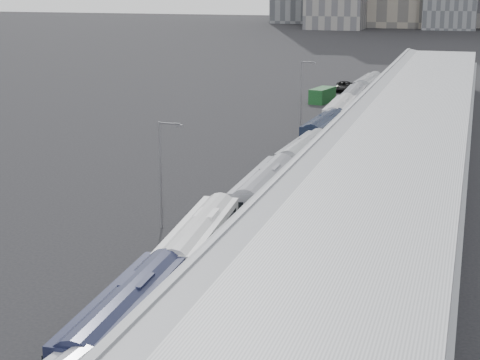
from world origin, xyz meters
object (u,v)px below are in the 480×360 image
at_px(bus_5, 324,134).
at_px(shipping_container, 322,95).
at_px(bus_7, 354,102).
at_px(bus_3, 265,197).
at_px(bus_1, 126,329).
at_px(bus_6, 340,117).
at_px(street_lamp_far, 303,88).
at_px(bus_8, 369,89).
at_px(street_lamp_near, 163,168).
at_px(bus_2, 199,250).
at_px(suv, 344,87).
at_px(bus_4, 304,160).

height_order(bus_5, shipping_container, bus_5).
bearing_deg(shipping_container, bus_7, -42.41).
height_order(bus_3, bus_7, bus_3).
bearing_deg(bus_3, bus_1, -91.96).
height_order(bus_6, bus_7, bus_6).
distance_m(bus_6, street_lamp_far, 6.99).
distance_m(bus_8, street_lamp_near, 77.34).
relative_size(bus_2, bus_7, 1.05).
bearing_deg(bus_3, street_lamp_near, -142.53).
relative_size(bus_2, street_lamp_near, 1.56).
relative_size(bus_2, bus_5, 1.04).
height_order(bus_8, suv, bus_8).
relative_size(bus_7, street_lamp_far, 1.49).
distance_m(bus_4, bus_6, 26.36).
xyz_separation_m(bus_2, bus_8, (0.33, 85.93, -0.04)).
xyz_separation_m(bus_3, bus_8, (-0.55, 71.34, -0.08)).
height_order(bus_3, bus_6, bus_3).
height_order(bus_4, suv, bus_4).
distance_m(street_lamp_near, suv, 84.54).
relative_size(bus_1, bus_2, 0.98).
relative_size(bus_1, bus_8, 1.01).
height_order(bus_4, bus_8, bus_8).
xyz_separation_m(bus_2, bus_7, (0.11, 70.49, -0.07)).
bearing_deg(street_lamp_near, bus_7, 84.10).
height_order(bus_2, bus_5, bus_2).
height_order(bus_1, street_lamp_far, street_lamp_far).
xyz_separation_m(bus_3, bus_7, (-0.77, 55.90, -0.11)).
relative_size(bus_4, bus_5, 0.97).
relative_size(bus_1, street_lamp_far, 1.54).
distance_m(bus_5, bus_6, 12.18).
relative_size(bus_1, bus_7, 1.03).
height_order(bus_3, suv, bus_3).
xyz_separation_m(bus_8, street_lamp_far, (-5.67, -27.01, 3.46)).
bearing_deg(bus_5, bus_3, -85.63).
relative_size(bus_1, shipping_container, 2.25).
relative_size(bus_1, bus_5, 1.02).
bearing_deg(street_lamp_near, bus_5, 79.29).
distance_m(bus_6, street_lamp_near, 48.34).
bearing_deg(bus_4, bus_7, 94.31).
height_order(bus_1, bus_5, bus_1).
bearing_deg(bus_4, suv, 98.52).
xyz_separation_m(bus_3, bus_6, (-0.54, 42.12, -0.04)).
xyz_separation_m(shipping_container, suv, (1.33, 13.96, -0.30)).
bearing_deg(bus_8, bus_3, -87.03).
height_order(bus_3, bus_5, bus_3).
xyz_separation_m(bus_1, bus_3, (0.51, 27.77, 0.06)).
height_order(bus_2, bus_7, bus_2).
bearing_deg(shipping_container, bus_8, 55.80).
xyz_separation_m(bus_7, suv, (-5.14, 22.88, -0.73)).
distance_m(bus_1, street_lamp_far, 72.41).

